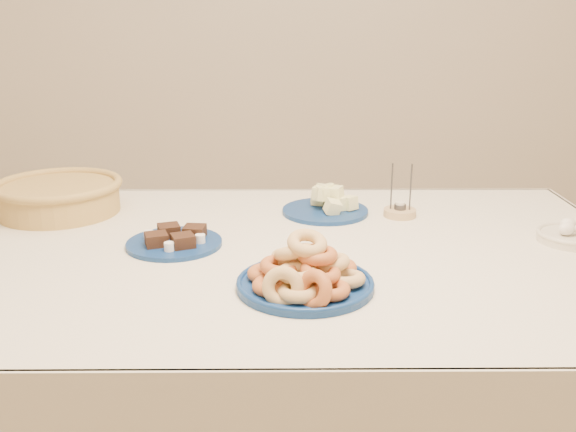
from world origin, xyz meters
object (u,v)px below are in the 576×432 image
object	(u,v)px
wicker_basket	(59,195)
melon_plate	(327,205)
candle_holder	(400,211)
egg_bowl	(571,235)
brownie_plate	(175,241)
donut_platter	(305,275)
dining_table	(288,290)

from	to	relation	value
wicker_basket	melon_plate	bearing A→B (deg)	-0.52
candle_holder	egg_bowl	xyz separation A→B (m)	(0.39, -0.21, 0.00)
melon_plate	brownie_plate	size ratio (longest dim) A/B	1.24
donut_platter	candle_holder	bearing A→B (deg)	60.49
melon_plate	candle_holder	world-z (taller)	candle_holder
dining_table	egg_bowl	xyz separation A→B (m)	(0.70, 0.05, 0.12)
egg_bowl	brownie_plate	bearing A→B (deg)	-178.72
melon_plate	egg_bowl	world-z (taller)	melon_plate
donut_platter	candle_holder	size ratio (longest dim) A/B	2.43
melon_plate	egg_bowl	size ratio (longest dim) A/B	1.45
donut_platter	brownie_plate	size ratio (longest dim) A/B	1.56
donut_platter	dining_table	bearing A→B (deg)	98.04
brownie_plate	candle_holder	bearing A→B (deg)	21.63
candle_holder	brownie_plate	bearing A→B (deg)	-158.37
melon_plate	candle_holder	size ratio (longest dim) A/B	1.93
donut_platter	candle_holder	world-z (taller)	candle_holder
melon_plate	wicker_basket	xyz separation A→B (m)	(-0.76, 0.01, 0.03)
candle_holder	melon_plate	bearing A→B (deg)	170.00
wicker_basket	candle_holder	xyz separation A→B (m)	(0.96, -0.04, -0.04)
dining_table	donut_platter	size ratio (longest dim) A/B	4.67
donut_platter	wicker_basket	distance (m)	0.87
donut_platter	melon_plate	bearing A→B (deg)	81.49
candle_holder	donut_platter	bearing A→B (deg)	-119.51
dining_table	candle_holder	size ratio (longest dim) A/B	11.34
brownie_plate	egg_bowl	bearing A→B (deg)	1.28
donut_platter	brownie_plate	xyz separation A→B (m)	(-0.31, 0.26, -0.02)
egg_bowl	donut_platter	bearing A→B (deg)	-156.94
donut_platter	melon_plate	distance (m)	0.54
dining_table	brownie_plate	world-z (taller)	brownie_plate
dining_table	brownie_plate	xyz separation A→B (m)	(-0.28, 0.03, 0.12)
dining_table	brownie_plate	distance (m)	0.30
wicker_basket	egg_bowl	size ratio (longest dim) A/B	2.15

